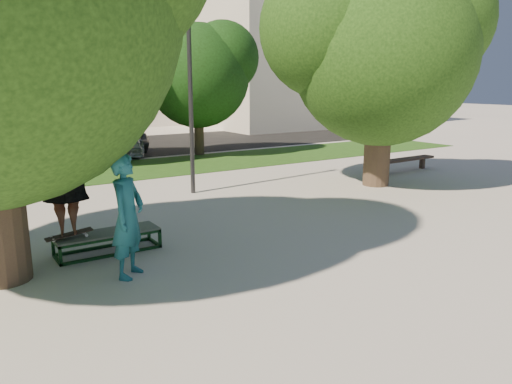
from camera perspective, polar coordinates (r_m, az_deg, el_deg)
ground at (r=9.18m, az=1.08°, el=-6.51°), size 120.00×120.00×0.00m
grass_strip at (r=17.93m, az=-13.56°, el=2.55°), size 30.00×4.00×0.02m
asphalt_strip at (r=23.87m, az=-21.19°, el=4.44°), size 40.00×8.00×0.01m
tree_right at (r=14.95m, az=13.83°, el=16.36°), size 6.24×5.33×6.51m
bg_tree_mid at (r=19.65m, az=-22.73°, el=14.53°), size 5.76×4.92×6.24m
bg_tree_right at (r=20.94m, az=-6.96°, el=13.75°), size 5.04×4.31×5.43m
lamppost at (r=13.53m, az=-7.56°, el=13.05°), size 0.25×0.15×6.11m
side_building at (r=37.10m, az=5.04°, el=13.97°), size 15.00×10.00×8.00m
grind_box at (r=9.34m, az=-16.57°, el=-5.49°), size 1.80×0.60×0.38m
skater_rig at (r=8.90m, az=-21.04°, el=1.27°), size 2.38×1.21×1.95m
bystander at (r=7.92m, az=-14.46°, el=-2.67°), size 0.83×0.83×1.95m
bench at (r=17.73m, az=16.44°, el=3.46°), size 2.89×0.46×0.44m
car_dark at (r=22.60m, az=-21.98°, el=6.03°), size 2.51×5.13×1.62m
car_grey at (r=22.61m, az=-17.11°, el=6.23°), size 2.76×5.52×1.50m
car_silver_b at (r=22.02m, az=-16.21°, el=5.98°), size 2.57×4.97×1.38m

